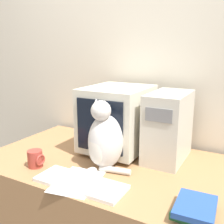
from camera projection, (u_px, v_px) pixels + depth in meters
name	position (u px, v px, depth m)	size (l,w,h in m)	color
wall_back	(140.00, 77.00, 1.95)	(7.00, 0.05, 2.50)	beige
desk	(107.00, 215.00, 1.71)	(1.51, 0.90, 0.78)	#9E7047
crt_monitor	(117.00, 118.00, 1.74)	(0.39, 0.46, 0.43)	beige
computer_tower	(168.00, 126.00, 1.60)	(0.22, 0.39, 0.42)	beige
keyboard	(80.00, 183.00, 1.33)	(0.48, 0.18, 0.02)	silver
cat	(105.00, 140.00, 1.48)	(0.29, 0.28, 0.41)	silver
book_stack	(194.00, 209.00, 1.08)	(0.17, 0.21, 0.06)	#28703D
pen	(78.00, 176.00, 1.42)	(0.14, 0.07, 0.01)	navy
paper_sheet	(78.00, 181.00, 1.36)	(0.26, 0.33, 0.00)	white
mug	(35.00, 159.00, 1.52)	(0.09, 0.09, 0.10)	#9E382D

